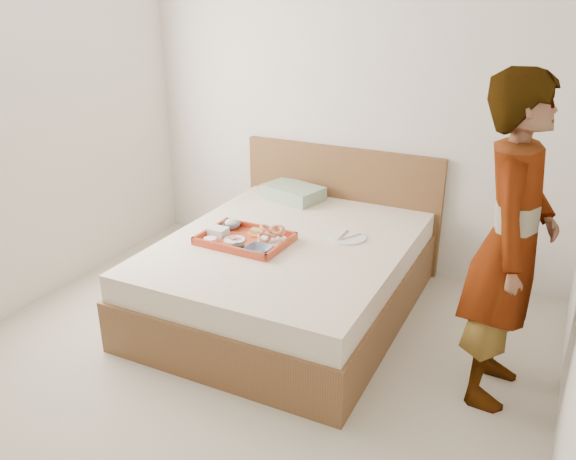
% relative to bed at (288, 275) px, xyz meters
% --- Properties ---
extents(ground, '(3.50, 4.00, 0.01)m').
position_rel_bed_xyz_m(ground, '(0.04, -1.00, -0.27)').
color(ground, '#BFB5A2').
rests_on(ground, ground).
extents(wall_back, '(3.50, 0.01, 2.60)m').
position_rel_bed_xyz_m(wall_back, '(0.04, 1.00, 1.04)').
color(wall_back, silver).
rests_on(wall_back, ground).
extents(bed, '(1.65, 2.00, 0.53)m').
position_rel_bed_xyz_m(bed, '(0.00, 0.00, 0.00)').
color(bed, brown).
rests_on(bed, ground).
extents(headboard, '(1.65, 0.06, 0.95)m').
position_rel_bed_xyz_m(headboard, '(0.00, 0.97, 0.21)').
color(headboard, brown).
rests_on(headboard, ground).
extents(pillow, '(0.52, 0.41, 0.11)m').
position_rel_bed_xyz_m(pillow, '(-0.33, 0.77, 0.32)').
color(pillow, '#92B38E').
rests_on(pillow, bed).
extents(tray, '(0.60, 0.44, 0.05)m').
position_rel_bed_xyz_m(tray, '(-0.24, -0.16, 0.29)').
color(tray, '#CD4D24').
rests_on(tray, bed).
extents(prawn_plate, '(0.21, 0.21, 0.01)m').
position_rel_bed_xyz_m(prawn_plate, '(-0.07, -0.10, 0.29)').
color(prawn_plate, white).
rests_on(prawn_plate, tray).
extents(navy_bowl_big, '(0.17, 0.17, 0.04)m').
position_rel_bed_xyz_m(navy_bowl_big, '(-0.06, -0.30, 0.30)').
color(navy_bowl_big, '#18213F').
rests_on(navy_bowl_big, tray).
extents(sauce_dish, '(0.09, 0.09, 0.03)m').
position_rel_bed_xyz_m(sauce_dish, '(-0.20, -0.31, 0.30)').
color(sauce_dish, black).
rests_on(sauce_dish, tray).
extents(meat_plate, '(0.15, 0.15, 0.01)m').
position_rel_bed_xyz_m(meat_plate, '(-0.30, -0.20, 0.29)').
color(meat_plate, white).
rests_on(meat_plate, tray).
extents(bread_plate, '(0.15, 0.15, 0.01)m').
position_rel_bed_xyz_m(bread_plate, '(-0.22, -0.03, 0.29)').
color(bread_plate, orange).
rests_on(bread_plate, tray).
extents(salad_bowl, '(0.13, 0.13, 0.04)m').
position_rel_bed_xyz_m(salad_bowl, '(-0.43, -0.02, 0.30)').
color(salad_bowl, '#18213F').
rests_on(salad_bowl, tray).
extents(plastic_tub, '(0.13, 0.10, 0.05)m').
position_rel_bed_xyz_m(plastic_tub, '(-0.45, -0.17, 0.31)').
color(plastic_tub, silver).
rests_on(plastic_tub, tray).
extents(cheese_round, '(0.09, 0.09, 0.03)m').
position_rel_bed_xyz_m(cheese_round, '(-0.43, -0.29, 0.30)').
color(cheese_round, white).
rests_on(cheese_round, tray).
extents(dinner_plate, '(0.33, 0.33, 0.01)m').
position_rel_bed_xyz_m(dinner_plate, '(0.35, 0.21, 0.27)').
color(dinner_plate, white).
rests_on(dinner_plate, bed).
extents(person, '(0.45, 0.66, 1.78)m').
position_rel_bed_xyz_m(person, '(1.43, -0.30, 0.63)').
color(person, white).
rests_on(person, ground).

